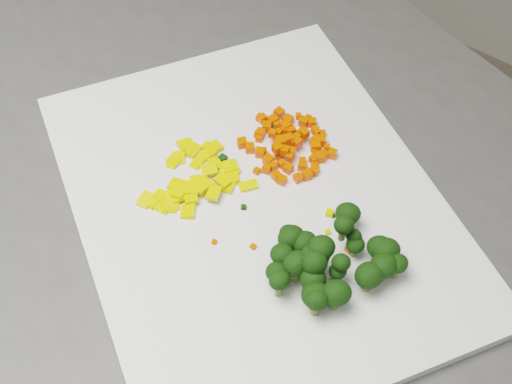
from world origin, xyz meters
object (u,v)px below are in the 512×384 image
Objects in this scene: pepper_pile at (197,183)px; broccoli_pile at (336,252)px; cutting_board at (256,202)px; carrot_pile at (286,139)px.

pepper_pile is 0.97× the size of broccoli_pile.
pepper_pile is at bearing -155.08° from cutting_board.
pepper_pile is 0.17m from broccoli_pile.
carrot_pile is at bearing 102.18° from cutting_board.
broccoli_pile is at bearing 1.17° from pepper_pile.
broccoli_pile is (0.17, 0.00, 0.02)m from pepper_pile.
carrot_pile reaches higher than cutting_board.
broccoli_pile is at bearing -37.44° from carrot_pile.
cutting_board is at bearing -77.82° from carrot_pile.
pepper_pile is (-0.04, -0.10, -0.01)m from carrot_pile.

